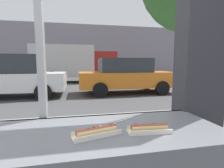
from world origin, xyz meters
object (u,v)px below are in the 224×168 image
(hotdog_tray_far, at_px, (149,128))
(parked_car_white, at_px, (15,76))
(box_truck, at_px, (74,62))
(hotdog_tray_near, at_px, (97,132))
(parked_car_orange, at_px, (126,75))

(hotdog_tray_far, xyz_separation_m, parked_car_white, (-3.02, 6.96, -0.13))
(hotdog_tray_far, xyz_separation_m, box_truck, (-0.67, 12.63, 0.51))
(hotdog_tray_near, relative_size, box_truck, 0.05)
(parked_car_white, relative_size, box_truck, 0.66)
(hotdog_tray_near, relative_size, parked_car_white, 0.07)
(hotdog_tray_near, xyz_separation_m, parked_car_white, (-2.71, 6.94, -0.13))
(hotdog_tray_near, bearing_deg, parked_car_orange, 72.44)
(hotdog_tray_near, bearing_deg, hotdog_tray_far, -2.63)
(hotdog_tray_near, relative_size, hotdog_tray_far, 1.10)
(box_truck, bearing_deg, hotdog_tray_far, -86.95)
(parked_car_orange, bearing_deg, hotdog_tray_near, -107.56)
(box_truck, bearing_deg, parked_car_orange, -65.69)
(hotdog_tray_near, height_order, parked_car_white, parked_car_white)
(parked_car_orange, bearing_deg, box_truck, 114.31)
(hotdog_tray_near, xyz_separation_m, hotdog_tray_far, (0.31, -0.01, 0.00))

